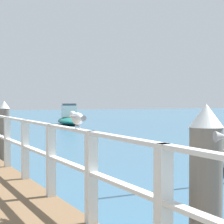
% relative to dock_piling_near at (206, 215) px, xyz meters
% --- Properties ---
extents(dock_piling_near, '(0.29, 0.29, 1.90)m').
position_rel_dock_piling_near_xyz_m(dock_piling_near, '(0.00, 0.00, 0.00)').
color(dock_piling_near, '#6B6056').
rests_on(dock_piling_near, ground_plane).
extents(dock_piling_far, '(0.29, 0.29, 1.90)m').
position_rel_dock_piling_near_xyz_m(dock_piling_far, '(0.00, 8.50, 0.00)').
color(dock_piling_far, '#6B6056').
rests_on(dock_piling_far, ground_plane).
extents(seagull_background, '(0.18, 0.48, 0.21)m').
position_rel_dock_piling_near_xyz_m(seagull_background, '(-0.38, 2.06, 0.75)').
color(seagull_background, white).
rests_on(seagull_background, pier_railing).
extents(boat_0, '(3.07, 5.38, 1.62)m').
position_rel_dock_piling_near_xyz_m(boat_0, '(9.08, 29.10, -0.42)').
color(boat_0, '#197266').
rests_on(boat_0, ground_plane).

